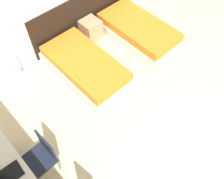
{
  "coord_description": "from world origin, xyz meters",
  "views": [
    {
      "loc": [
        -1.7,
        0.59,
        4.04
      ],
      "look_at": [
        0.0,
        2.41,
        0.55
      ],
      "focal_mm": 40.0,
      "sensor_mm": 36.0,
      "label": 1
    }
  ],
  "objects_px": {
    "nightstand": "(91,29)",
    "chair_near_laptop": "(41,156)",
    "bed_near_door": "(138,31)",
    "laptop": "(6,175)",
    "bed_near_window": "(85,67)"
  },
  "relations": [
    {
      "from": "chair_near_laptop",
      "to": "bed_near_door",
      "type": "bearing_deg",
      "value": 16.8
    },
    {
      "from": "bed_near_window",
      "to": "bed_near_door",
      "type": "bearing_deg",
      "value": 0.0
    },
    {
      "from": "bed_near_door",
      "to": "nightstand",
      "type": "xyz_separation_m",
      "value": [
        -0.78,
        0.74,
        0.04
      ]
    },
    {
      "from": "bed_near_window",
      "to": "laptop",
      "type": "relative_size",
      "value": 5.86
    },
    {
      "from": "bed_near_door",
      "to": "chair_near_laptop",
      "type": "xyz_separation_m",
      "value": [
        -3.29,
        -1.1,
        0.29
      ]
    },
    {
      "from": "nightstand",
      "to": "chair_near_laptop",
      "type": "distance_m",
      "value": 3.12
    },
    {
      "from": "chair_near_laptop",
      "to": "laptop",
      "type": "distance_m",
      "value": 0.58
    },
    {
      "from": "bed_near_door",
      "to": "chair_near_laptop",
      "type": "height_order",
      "value": "chair_near_laptop"
    },
    {
      "from": "bed_near_window",
      "to": "chair_near_laptop",
      "type": "bearing_deg",
      "value": -147.28
    },
    {
      "from": "bed_near_window",
      "to": "laptop",
      "type": "distance_m",
      "value": 2.56
    },
    {
      "from": "bed_near_door",
      "to": "laptop",
      "type": "height_order",
      "value": "laptop"
    },
    {
      "from": "bed_near_door",
      "to": "laptop",
      "type": "relative_size",
      "value": 5.86
    },
    {
      "from": "bed_near_door",
      "to": "chair_near_laptop",
      "type": "bearing_deg",
      "value": -161.43
    },
    {
      "from": "chair_near_laptop",
      "to": "laptop",
      "type": "xyz_separation_m",
      "value": [
        -0.49,
        -0.05,
        0.31
      ]
    },
    {
      "from": "bed_near_window",
      "to": "nightstand",
      "type": "distance_m",
      "value": 1.08
    }
  ]
}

